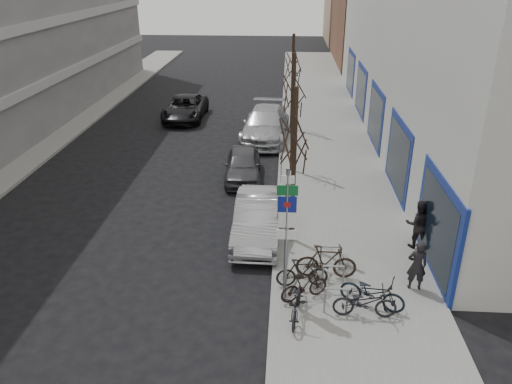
# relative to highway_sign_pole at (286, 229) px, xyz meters

# --- Properties ---
(ground) EXTENTS (120.00, 120.00, 0.00)m
(ground) POSITION_rel_highway_sign_pole_xyz_m (-2.40, 0.01, -2.46)
(ground) COLOR black
(ground) RESTS_ON ground
(sidewalk_east) EXTENTS (5.00, 70.00, 0.15)m
(sidewalk_east) POSITION_rel_highway_sign_pole_xyz_m (2.10, 10.01, -2.38)
(sidewalk_east) COLOR slate
(sidewalk_east) RESTS_ON ground
(sidewalk_west) EXTENTS (3.00, 70.00, 0.15)m
(sidewalk_west) POSITION_rel_highway_sign_pole_xyz_m (-13.40, 10.01, -2.38)
(sidewalk_west) COLOR slate
(sidewalk_west) RESTS_ON ground
(brick_building_far) EXTENTS (12.00, 14.00, 8.00)m
(brick_building_far) POSITION_rel_highway_sign_pole_xyz_m (10.60, 40.01, 1.54)
(brick_building_far) COLOR brown
(brick_building_far) RESTS_ON ground
(tan_building_far) EXTENTS (13.00, 12.00, 9.00)m
(tan_building_far) POSITION_rel_highway_sign_pole_xyz_m (11.10, 55.01, 2.04)
(tan_building_far) COLOR #937A5B
(tan_building_far) RESTS_ON ground
(highway_sign_pole) EXTENTS (0.55, 0.10, 4.20)m
(highway_sign_pole) POSITION_rel_highway_sign_pole_xyz_m (0.00, 0.00, 0.00)
(highway_sign_pole) COLOR gray
(highway_sign_pole) RESTS_ON ground
(bike_rack) EXTENTS (0.66, 2.26, 0.83)m
(bike_rack) POSITION_rel_highway_sign_pole_xyz_m (1.40, 0.61, -1.80)
(bike_rack) COLOR gray
(bike_rack) RESTS_ON sidewalk_east
(tree_near) EXTENTS (1.80, 1.80, 5.50)m
(tree_near) POSITION_rel_highway_sign_pole_xyz_m (0.20, 3.51, 1.65)
(tree_near) COLOR black
(tree_near) RESTS_ON ground
(tree_mid) EXTENTS (1.80, 1.80, 5.50)m
(tree_mid) POSITION_rel_highway_sign_pole_xyz_m (0.20, 10.01, 1.65)
(tree_mid) COLOR black
(tree_mid) RESTS_ON ground
(tree_far) EXTENTS (1.80, 1.80, 5.50)m
(tree_far) POSITION_rel_highway_sign_pole_xyz_m (0.20, 16.51, 1.65)
(tree_far) COLOR black
(tree_far) RESTS_ON ground
(meter_front) EXTENTS (0.10, 0.08, 1.27)m
(meter_front) POSITION_rel_highway_sign_pole_xyz_m (-0.25, 3.01, -1.54)
(meter_front) COLOR gray
(meter_front) RESTS_ON sidewalk_east
(meter_mid) EXTENTS (0.10, 0.08, 1.27)m
(meter_mid) POSITION_rel_highway_sign_pole_xyz_m (-0.25, 8.51, -1.54)
(meter_mid) COLOR gray
(meter_mid) RESTS_ON sidewalk_east
(meter_back) EXTENTS (0.10, 0.08, 1.27)m
(meter_back) POSITION_rel_highway_sign_pole_xyz_m (-0.25, 14.01, -1.54)
(meter_back) COLOR gray
(meter_back) RESTS_ON sidewalk_east
(bike_near_left) EXTENTS (0.72, 1.75, 1.04)m
(bike_near_left) POSITION_rel_highway_sign_pole_xyz_m (0.34, -0.73, -1.79)
(bike_near_left) COLOR black
(bike_near_left) RESTS_ON sidewalk_east
(bike_near_right) EXTENTS (1.53, 1.08, 0.91)m
(bike_near_right) POSITION_rel_highway_sign_pole_xyz_m (0.55, 0.10, -1.85)
(bike_near_right) COLOR black
(bike_near_right) RESTS_ON sidewalk_east
(bike_mid_curb) EXTENTS (1.90, 1.20, 1.12)m
(bike_mid_curb) POSITION_rel_highway_sign_pole_xyz_m (2.43, -0.12, -1.75)
(bike_mid_curb) COLOR black
(bike_mid_curb) RESTS_ON sidewalk_east
(bike_mid_inner) EXTENTS (1.61, 0.64, 0.95)m
(bike_mid_inner) POSITION_rel_highway_sign_pole_xyz_m (0.51, 0.73, -1.83)
(bike_mid_inner) COLOR black
(bike_mid_inner) RESTS_ON sidewalk_east
(bike_far_curb) EXTENTS (1.73, 0.55, 1.05)m
(bike_far_curb) POSITION_rel_highway_sign_pole_xyz_m (2.16, -0.57, -1.78)
(bike_far_curb) COLOR black
(bike_far_curb) RESTS_ON sidewalk_east
(bike_far_inner) EXTENTS (1.86, 0.57, 1.13)m
(bike_far_inner) POSITION_rel_highway_sign_pole_xyz_m (1.24, 1.24, -1.74)
(bike_far_inner) COLOR black
(bike_far_inner) RESTS_ON sidewalk_east
(parked_car_front) EXTENTS (1.61, 4.50, 1.48)m
(parked_car_front) POSITION_rel_highway_sign_pole_xyz_m (-1.00, 3.88, -1.72)
(parked_car_front) COLOR #AFB0B5
(parked_car_front) RESTS_ON ground
(parked_car_mid) EXTENTS (1.80, 3.98, 1.33)m
(parked_car_mid) POSITION_rel_highway_sign_pole_xyz_m (-1.99, 9.20, -1.79)
(parked_car_mid) COLOR #444449
(parked_car_mid) RESTS_ON ground
(parked_car_back) EXTENTS (2.75, 5.99, 1.70)m
(parked_car_back) POSITION_rel_highway_sign_pole_xyz_m (-1.24, 14.98, -1.61)
(parked_car_back) COLOR #B3B3B8
(parked_car_back) RESTS_ON ground
(lane_car) EXTENTS (2.38, 5.11, 1.42)m
(lane_car) POSITION_rel_highway_sign_pole_xyz_m (-6.46, 18.66, -1.75)
(lane_car) COLOR black
(lane_car) RESTS_ON ground
(pedestrian_near) EXTENTS (0.59, 0.40, 1.57)m
(pedestrian_near) POSITION_rel_highway_sign_pole_xyz_m (3.82, 0.84, -1.52)
(pedestrian_near) COLOR black
(pedestrian_near) RESTS_ON sidewalk_east
(pedestrian_far) EXTENTS (0.67, 0.47, 1.73)m
(pedestrian_far) POSITION_rel_highway_sign_pole_xyz_m (4.40, 3.29, -1.44)
(pedestrian_far) COLOR black
(pedestrian_far) RESTS_ON sidewalk_east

